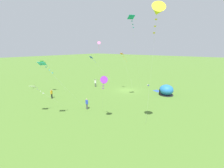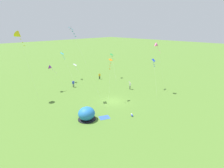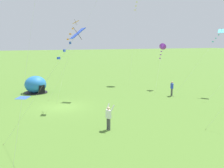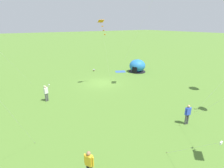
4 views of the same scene
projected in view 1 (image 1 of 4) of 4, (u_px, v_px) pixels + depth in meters
name	position (u px, v px, depth m)	size (l,w,h in m)	color
ground_plane	(127.00, 90.00, 33.53)	(300.00, 300.00, 0.00)	#517A2D
popup_tent	(166.00, 90.00, 30.01)	(2.81, 2.81, 2.10)	#2672BF
picnic_blanket	(158.00, 91.00, 32.87)	(1.70, 1.30, 0.01)	#3359A5
toddler_crawling	(148.00, 85.00, 37.16)	(0.42, 0.54, 0.32)	blue
person_strolling	(52.00, 93.00, 27.94)	(0.40, 0.52, 1.72)	black
person_near_tent	(87.00, 103.00, 23.02)	(0.57, 0.33, 1.72)	#4C4C51
person_arms_raised	(95.00, 83.00, 36.35)	(0.71, 0.60, 1.89)	#4C4C51
kite_white	(35.00, 88.00, 20.83)	(1.20, 4.74, 4.36)	silver
kite_orange	(123.00, 56.00, 31.08)	(2.70, 2.00, 8.32)	silver
kite_yellow	(157.00, 11.00, 13.65)	(2.25, 2.80, 13.41)	silver
kite_cyan	(44.00, 66.00, 17.80)	(1.13, 6.58, 7.82)	silver
kite_purple	(104.00, 80.00, 18.13)	(2.94, 2.85, 6.03)	silver
kite_pink	(99.00, 43.00, 39.33)	(2.78, 2.61, 10.90)	silver
kite_green	(44.00, 63.00, 29.74)	(2.50, 4.25, 6.93)	silver
kite_teal	(132.00, 20.00, 22.95)	(1.92, 8.15, 14.15)	silver
kite_blue	(92.00, 58.00, 40.09)	(4.44, 4.27, 7.09)	silver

